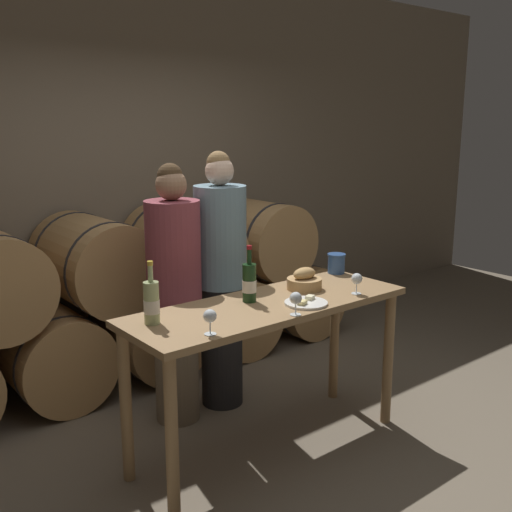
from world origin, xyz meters
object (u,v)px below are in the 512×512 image
at_px(wine_bottle_red, 249,283).
at_px(wine_bottle_white, 152,302).
at_px(wine_glass_center, 357,279).
at_px(bread_basket, 304,281).
at_px(cheese_plate, 306,303).
at_px(wine_glass_left, 296,299).
at_px(wine_glass_far_left, 210,317).
at_px(blue_crock, 336,263).
at_px(tasting_table, 269,326).
at_px(person_left, 175,294).
at_px(person_right, 221,280).

xyz_separation_m(wine_bottle_red, wine_bottle_white, (-0.62, 0.01, -0.00)).
distance_m(wine_bottle_white, wine_glass_center, 1.25).
height_order(wine_bottle_red, bread_basket, wine_bottle_red).
relative_size(cheese_plate, wine_glass_left, 1.92).
relative_size(wine_bottle_red, cheese_plate, 1.34).
bearing_deg(wine_glass_far_left, wine_bottle_red, 32.34).
relative_size(wine_bottle_red, blue_crock, 2.45).
bearing_deg(cheese_plate, wine_bottle_white, 163.19).
height_order(wine_bottle_white, wine_glass_far_left, wine_bottle_white).
bearing_deg(tasting_table, person_left, 108.64).
bearing_deg(person_right, tasting_table, -101.79).
bearing_deg(wine_glass_far_left, blue_crock, 18.44).
bearing_deg(wine_glass_left, wine_glass_center, 6.76).
xyz_separation_m(tasting_table, wine_glass_far_left, (-0.56, -0.22, 0.23)).
height_order(person_left, wine_bottle_white, person_left).
bearing_deg(tasting_table, blue_crock, 16.18).
bearing_deg(wine_glass_left, wine_bottle_white, 151.54).
bearing_deg(wine_bottle_red, person_right, 69.69).
distance_m(person_left, wine_glass_left, 0.95).
height_order(person_left, wine_glass_left, person_left).
distance_m(wine_glass_left, wine_glass_center, 0.56).
bearing_deg(wine_glass_far_left, wine_glass_left, -4.45).
bearing_deg(blue_crock, person_left, 156.86).
relative_size(blue_crock, bread_basket, 0.62).
bearing_deg(blue_crock, wine_glass_center, -122.75).
relative_size(person_right, wine_bottle_white, 5.30).
relative_size(blue_crock, cheese_plate, 0.55).
bearing_deg(wine_glass_center, person_right, 113.80).
relative_size(wine_bottle_red, wine_glass_center, 2.57).
bearing_deg(wine_bottle_white, wine_glass_left, -28.46).
bearing_deg(person_left, wine_glass_left, -78.55).
relative_size(blue_crock, wine_glass_left, 1.05).
bearing_deg(wine_bottle_white, wine_bottle_red, -1.04).
relative_size(person_right, wine_glass_far_left, 13.64).
bearing_deg(person_left, cheese_plate, -66.01).
xyz_separation_m(person_left, bread_basket, (0.57, -0.58, 0.11)).
bearing_deg(wine_glass_left, wine_glass_far_left, 175.55).
distance_m(wine_bottle_red, wine_glass_left, 0.35).
xyz_separation_m(person_left, wine_bottle_red, (0.15, -0.58, 0.17)).
relative_size(tasting_table, wine_bottle_white, 5.26).
distance_m(cheese_plate, wine_glass_left, 0.22).
distance_m(wine_bottle_white, bread_basket, 1.04).
xyz_separation_m(wine_bottle_red, wine_glass_center, (0.59, -0.28, -0.02)).
height_order(wine_bottle_white, wine_glass_left, wine_bottle_white).
bearing_deg(wine_bottle_red, cheese_plate, -48.25).
distance_m(wine_bottle_white, cheese_plate, 0.88).
bearing_deg(cheese_plate, wine_glass_far_left, -174.74).
distance_m(wine_bottle_white, blue_crock, 1.49).
relative_size(person_left, bread_basket, 7.80).
xyz_separation_m(wine_bottle_white, bread_basket, (1.04, -0.02, -0.06)).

